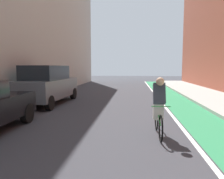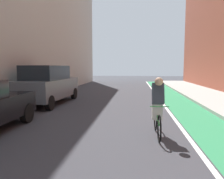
{
  "view_description": "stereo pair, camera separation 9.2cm",
  "coord_description": "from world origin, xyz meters",
  "views": [
    {
      "loc": [
        1.12,
        4.39,
        1.89
      ],
      "look_at": [
        0.18,
        13.88,
        0.91
      ],
      "focal_mm": 34.63,
      "sensor_mm": 36.0,
      "label": 1
    },
    {
      "loc": [
        1.21,
        4.4,
        1.89
      ],
      "look_at": [
        0.18,
        13.88,
        0.91
      ],
      "focal_mm": 34.63,
      "sensor_mm": 36.0,
      "label": 2
    }
  ],
  "objects": [
    {
      "name": "ground_plane",
      "position": [
        0.0,
        13.82,
        0.0
      ],
      "size": [
        78.41,
        78.41,
        0.0
      ],
      "primitive_type": "plane",
      "color": "#38383D"
    },
    {
      "name": "parked_suv_gray",
      "position": [
        -3.31,
        15.16,
        1.02
      ],
      "size": [
        1.92,
        4.64,
        1.98
      ],
      "color": "#595B60",
      "rests_on": "ground"
    },
    {
      "name": "lane_divider_stripe",
      "position": [
        2.66,
        15.82,
        0.0
      ],
      "size": [
        0.12,
        35.64,
        0.0
      ],
      "primitive_type": "cube",
      "color": "white",
      "rests_on": "ground"
    },
    {
      "name": "bike_lane_paint",
      "position": [
        3.56,
        15.82,
        0.0
      ],
      "size": [
        1.6,
        35.64,
        0.0
      ],
      "primitive_type": "cube",
      "color": "#2D8451",
      "rests_on": "ground"
    },
    {
      "name": "cyclist_trailing",
      "position": [
        1.82,
        10.35,
        0.81
      ],
      "size": [
        0.48,
        1.75,
        1.63
      ],
      "color": "black",
      "rests_on": "ground"
    }
  ]
}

